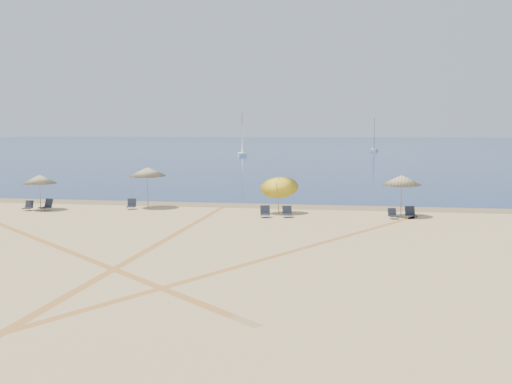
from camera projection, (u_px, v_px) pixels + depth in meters
ground at (129, 313)px, 16.48m from camera, size 160.00×160.00×0.00m
ocean at (346, 143)px, 236.99m from camera, size 500.00×500.00×0.00m
wet_sand at (266, 206)px, 40.00m from camera, size 500.00×500.00×0.00m
umbrella_1 at (40, 179)px, 37.67m from camera, size 2.08×2.08×2.26m
umbrella_2 at (147, 172)px, 38.65m from camera, size 2.32×2.34×2.66m
umbrella_3 at (279, 183)px, 35.99m from camera, size 2.27×2.25×2.61m
umbrella_4 at (402, 180)px, 34.77m from camera, size 2.25×2.27×2.45m
chair_2 at (28, 206)px, 37.56m from camera, size 0.54×0.62×0.61m
chair_3 at (47, 205)px, 37.56m from camera, size 0.79×0.86×0.72m
chair_4 at (132, 205)px, 38.24m from camera, size 0.65×0.72×0.65m
chair_5 at (265, 212)px, 34.62m from camera, size 0.68×0.75×0.66m
chair_6 at (287, 212)px, 34.66m from camera, size 0.68×0.74×0.64m
chair_7 at (393, 214)px, 34.04m from camera, size 0.66×0.70×0.59m
chair_8 at (410, 213)px, 34.25m from camera, size 0.67×0.74×0.67m
sailboat_0 at (374, 141)px, 142.85m from camera, size 2.00×5.46×7.95m
sailboat_1 at (242, 143)px, 117.70m from camera, size 2.82×5.73×8.27m
tire_tracks at (159, 248)px, 25.66m from camera, size 49.62×40.24×0.00m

